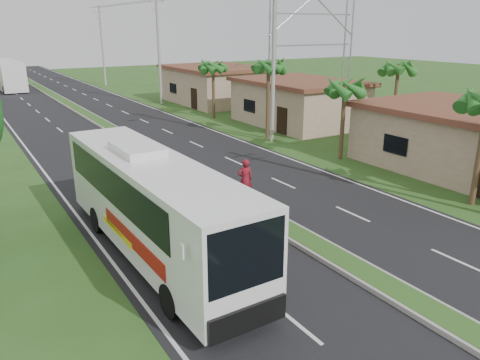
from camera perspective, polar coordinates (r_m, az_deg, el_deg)
ground at (r=15.55m, az=17.44°, el=-12.58°), size 180.00×180.00×0.00m
road_asphalt at (r=31.26m, az=-11.10°, el=3.48°), size 14.00×160.00×0.02m
median_strip at (r=31.24m, az=-11.11°, el=3.65°), size 1.20×160.00×0.18m
lane_edge_left at (r=29.68m, az=-23.23°, el=1.53°), size 0.12×160.00×0.01m
lane_edge_right at (r=34.12m, az=-0.54°, el=5.03°), size 0.12×160.00×0.01m
shop_near at (r=29.09m, az=27.22°, el=4.30°), size 8.60×12.60×3.52m
shop_mid at (r=39.52m, az=7.11°, el=9.44°), size 7.60×10.60×3.67m
shop_far at (r=51.07m, az=-2.94°, el=11.57°), size 8.60×11.60×3.82m
palm_verge_b at (r=28.74m, az=12.69°, el=10.96°), size 2.40×2.40×5.05m
palm_verge_c at (r=33.65m, az=3.49°, el=13.65°), size 2.40×2.40×5.85m
palm_verge_d at (r=41.59m, az=-3.31°, el=13.70°), size 2.40×2.40×5.25m
palm_behind_shop at (r=36.65m, az=18.76°, el=12.82°), size 2.40×2.40×5.65m
utility_pole_b at (r=32.58m, az=4.09°, el=15.49°), size 3.20×0.28×12.00m
utility_pole_c at (r=50.20m, az=-9.87°, el=15.51°), size 1.60×0.28×11.00m
utility_pole_d at (r=69.12m, az=-16.45°, el=15.50°), size 1.60×0.28×10.50m
billboard_lattice at (r=50.36m, az=8.83°, el=16.88°), size 10.18×1.18×12.07m
coach_bus_main at (r=16.35m, az=-10.67°, el=-2.38°), size 2.67×11.78×3.79m
coach_bus_far at (r=69.46m, az=-26.53°, el=11.58°), size 3.01×12.49×3.62m
motorcyclist at (r=20.40m, az=0.62°, el=-1.50°), size 1.78×0.94×2.37m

